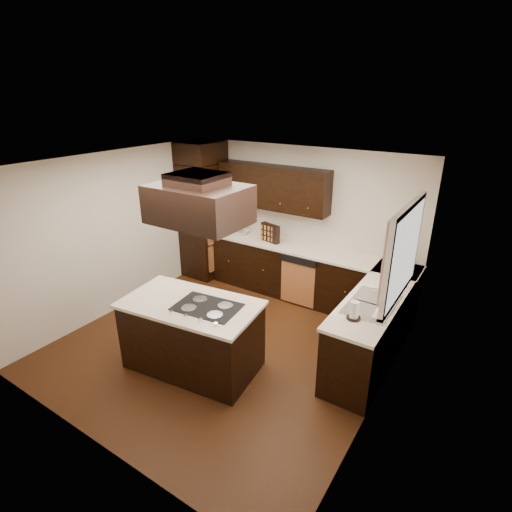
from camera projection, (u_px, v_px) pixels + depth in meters
name	position (u px, v px, depth m)	size (l,w,h in m)	color
floor	(227.00, 344.00, 5.65)	(4.20, 4.20, 0.02)	#4E2911
ceiling	(221.00, 164.00, 4.68)	(4.20, 4.20, 0.02)	white
wall_back	(299.00, 221.00, 6.80)	(4.20, 0.02, 2.50)	beige
wall_front	(80.00, 342.00, 3.53)	(4.20, 0.02, 2.50)	beige
wall_left	(116.00, 233.00, 6.22)	(0.02, 4.20, 2.50)	beige
wall_right	(388.00, 306.00, 4.10)	(0.02, 4.20, 2.50)	beige
oven_column	(204.00, 221.00, 7.45)	(0.65, 0.75, 2.12)	black
wall_oven_face	(219.00, 221.00, 7.25)	(0.05, 0.62, 0.78)	#B76C3A
base_cabinets_back	(291.00, 271.00, 6.85)	(2.93, 0.60, 0.88)	black
base_cabinets_right	(376.00, 325.00, 5.27)	(0.60, 2.40, 0.88)	black
countertop_back	(291.00, 246.00, 6.66)	(2.93, 0.63, 0.04)	#F3E4CD
countertop_right	(379.00, 294.00, 5.10)	(0.63, 2.40, 0.04)	#F3E4CD
upper_cabinets	(273.00, 187.00, 6.66)	(2.00, 0.34, 0.72)	black
dishwasher_front	(298.00, 284.00, 6.49)	(0.60, 0.05, 0.72)	#B76C3A
window_frame	(403.00, 253.00, 4.40)	(0.06, 1.32, 1.12)	silver
window_pane	(406.00, 253.00, 4.38)	(0.00, 1.20, 1.00)	white
curtain_left	(387.00, 260.00, 4.08)	(0.02, 0.34, 0.90)	beige
curtain_right	(408.00, 237.00, 4.73)	(0.02, 0.34, 0.90)	beige
sink_rim	(372.00, 304.00, 4.81)	(0.52, 0.84, 0.01)	silver
island	(192.00, 336.00, 5.03)	(1.62, 0.88, 0.88)	black
island_top	(190.00, 304.00, 4.85)	(1.68, 0.94, 0.04)	#F3E4CD
cooktop	(207.00, 307.00, 4.74)	(0.76, 0.51, 0.01)	black
range_hood	(199.00, 204.00, 4.34)	(1.05, 0.72, 0.42)	black
hood_duct	(197.00, 179.00, 4.23)	(0.55, 0.50, 0.13)	black
blender_base	(239.00, 231.00, 7.17)	(0.15, 0.15, 0.10)	silver
blender_pitcher	(239.00, 221.00, 7.10)	(0.13, 0.13, 0.26)	silver
spice_rack	(270.00, 233.00, 6.75)	(0.37, 0.09, 0.31)	black
mixing_bowl	(241.00, 232.00, 7.17)	(0.26, 0.26, 0.06)	silver
soap_bottle	(389.00, 277.00, 5.29)	(0.08, 0.09, 0.19)	silver
paper_towel	(354.00, 310.00, 4.46)	(0.10, 0.10, 0.22)	silver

